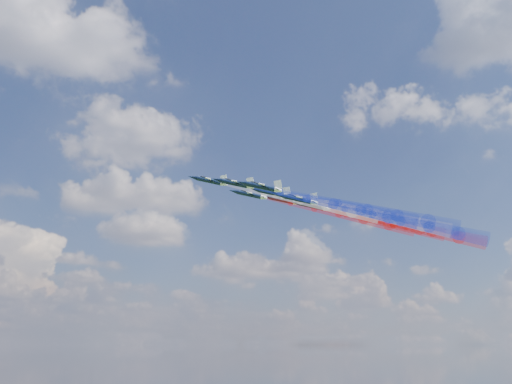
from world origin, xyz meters
name	(u,v)px	position (x,y,z in m)	size (l,w,h in m)	color
jet_lead	(209,181)	(-27.43, 12.39, 171.81)	(10.69, 13.36, 3.56)	black
trail_lead	(301,200)	(-2.90, -2.09, 164.38)	(4.45, 47.07, 4.45)	white
jet_inner_left	(235,183)	(-23.29, -0.48, 168.08)	(10.69, 13.36, 3.56)	black
trail_inner_left	(333,204)	(1.24, -14.95, 160.65)	(4.45, 47.07, 4.45)	#192DD9
jet_inner_right	(250,195)	(-12.81, 15.82, 169.47)	(10.69, 13.36, 3.56)	black
trail_inner_right	(339,214)	(11.72, 1.34, 162.04)	(4.45, 47.07, 4.45)	red
jet_outer_left	(261,187)	(-19.65, -12.66, 164.39)	(10.69, 13.36, 3.56)	black
trail_outer_left	(368,209)	(4.88, -27.13, 156.96)	(4.45, 47.07, 4.45)	#192DD9
jet_center_third	(272,193)	(-10.77, 1.76, 166.88)	(10.69, 13.36, 3.56)	black
trail_center_third	(368,213)	(13.75, -12.72, 159.45)	(4.45, 47.07, 4.45)	white
jet_outer_right	(282,200)	(-0.72, 17.37, 169.01)	(10.69, 13.36, 3.56)	black
trail_outer_right	(370,219)	(23.81, 2.90, 161.58)	(4.45, 47.07, 4.45)	red
jet_rear_left	(298,199)	(-6.53, -8.01, 163.05)	(10.69, 13.36, 3.56)	black
trail_rear_left	(400,221)	(18.00, -22.48, 155.62)	(4.45, 47.07, 4.45)	#192DD9
jet_rear_right	(312,206)	(4.25, 5.07, 164.74)	(10.69, 13.36, 3.56)	black
trail_rear_right	(406,226)	(28.78, -9.41, 157.31)	(4.45, 47.07, 4.45)	red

